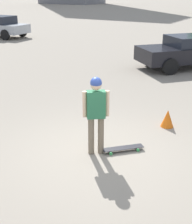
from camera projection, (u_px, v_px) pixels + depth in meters
The scene contains 5 objects.
ground_plane at pixel (96, 153), 6.81m from camera, with size 220.00×220.00×0.00m, color gray.
person at pixel (96, 108), 6.42m from camera, with size 0.39×0.46×1.71m.
skateboard at pixel (123, 148), 6.86m from camera, with size 0.78×0.77×0.08m.
car_parked_near at pixel (189, 51), 13.83m from camera, with size 4.54×4.34×1.41m.
traffic_cone at pixel (167, 118), 8.02m from camera, with size 0.33×0.33×0.45m.
Camera 1 is at (5.15, 3.06, 3.35)m, focal length 50.00 mm.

